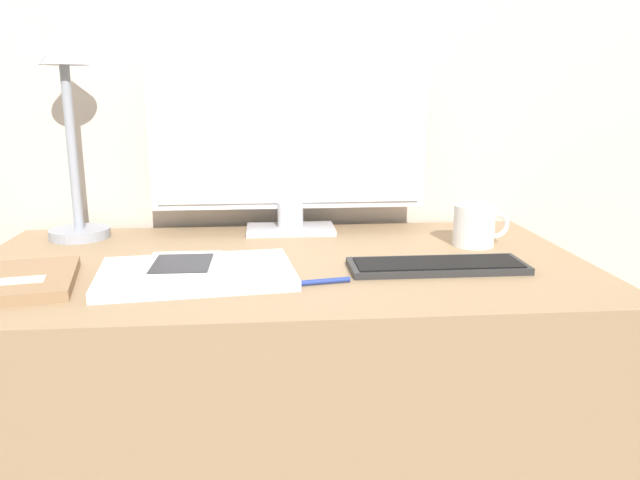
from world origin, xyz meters
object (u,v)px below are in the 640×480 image
(monitor, at_px, (289,131))
(ereader, at_px, (182,266))
(coffee_mug, at_px, (475,225))
(laptop, at_px, (197,274))
(notebook, at_px, (23,280))
(pen, at_px, (307,283))
(desk_lamp, at_px, (69,120))
(keyboard, at_px, (437,266))

(monitor, distance_m, ereader, 0.44)
(coffee_mug, bearing_deg, monitor, 156.31)
(laptop, bearing_deg, ereader, 179.22)
(notebook, xyz_separation_m, coffee_mug, (0.81, 0.20, 0.03))
(monitor, bearing_deg, pen, -88.62)
(pen, bearing_deg, coffee_mug, 33.43)
(laptop, relative_size, pen, 2.36)
(ereader, bearing_deg, desk_lamp, 128.43)
(ereader, distance_m, pen, 0.21)
(keyboard, relative_size, coffee_mug, 2.71)
(monitor, xyz_separation_m, laptop, (-0.17, -0.34, -0.21))
(monitor, distance_m, keyboard, 0.46)
(desk_lamp, bearing_deg, monitor, 2.60)
(keyboard, height_order, coffee_mug, coffee_mug)
(pen, bearing_deg, ereader, 165.32)
(laptop, height_order, pen, laptop)
(notebook, height_order, coffee_mug, coffee_mug)
(monitor, height_order, notebook, monitor)
(laptop, bearing_deg, pen, -16.38)
(monitor, distance_m, desk_lamp, 0.45)
(notebook, height_order, pen, notebook)
(desk_lamp, xyz_separation_m, notebook, (0.00, -0.34, -0.24))
(monitor, height_order, ereader, monitor)
(monitor, relative_size, ereader, 3.66)
(desk_lamp, bearing_deg, ereader, -51.57)
(monitor, height_order, desk_lamp, monitor)
(monitor, height_order, coffee_mug, monitor)
(ereader, bearing_deg, monitor, 60.31)
(laptop, xyz_separation_m, ereader, (-0.02, 0.00, 0.01))
(pen, bearing_deg, notebook, 175.09)
(laptop, distance_m, pen, 0.19)
(keyboard, distance_m, desk_lamp, 0.80)
(ereader, bearing_deg, coffee_mug, 17.94)
(laptop, height_order, notebook, same)
(keyboard, relative_size, laptop, 0.91)
(coffee_mug, bearing_deg, laptop, -161.30)
(monitor, height_order, pen, monitor)
(ereader, relative_size, pen, 1.13)
(ereader, bearing_deg, notebook, -176.71)
(keyboard, distance_m, ereader, 0.44)
(laptop, height_order, desk_lamp, desk_lamp)
(desk_lamp, bearing_deg, coffee_mug, -9.74)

